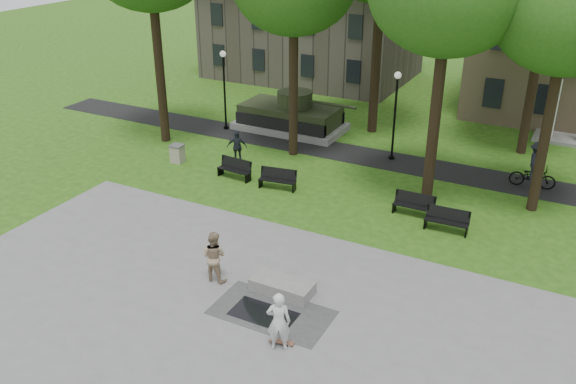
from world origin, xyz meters
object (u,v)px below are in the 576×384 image
at_px(friend_watching, 214,256).
at_px(concrete_block, 282,286).
at_px(trash_bin, 177,153).
at_px(cyclist, 534,169).
at_px(skateboarder, 279,321).
at_px(park_bench_0, 235,168).

bearing_deg(friend_watching, concrete_block, -172.50).
xyz_separation_m(friend_watching, trash_bin, (-8.02, 8.44, -0.50)).
relative_size(concrete_block, friend_watching, 1.13).
distance_m(concrete_block, cyclist, 14.84).
height_order(skateboarder, trash_bin, skateboarder).
distance_m(friend_watching, cyclist, 16.45).
bearing_deg(skateboarder, park_bench_0, -76.89).
bearing_deg(concrete_block, skateboarder, -63.91).
bearing_deg(trash_bin, friend_watching, -46.48).
bearing_deg(cyclist, friend_watching, 140.93).
xyz_separation_m(concrete_block, park_bench_0, (-6.75, 7.66, 0.28)).
bearing_deg(cyclist, park_bench_0, 107.34).
relative_size(friend_watching, park_bench_0, 1.06).
xyz_separation_m(concrete_block, cyclist, (6.48, 13.33, 0.69)).
bearing_deg(park_bench_0, skateboarder, -47.53).
height_order(skateboarder, park_bench_0, skateboarder).
bearing_deg(skateboarder, cyclist, -132.59).
bearing_deg(concrete_block, cyclist, 64.08).
bearing_deg(friend_watching, skateboarder, 147.11).
relative_size(cyclist, trash_bin, 2.39).
height_order(concrete_block, cyclist, cyclist).
bearing_deg(concrete_block, park_bench_0, 131.39).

